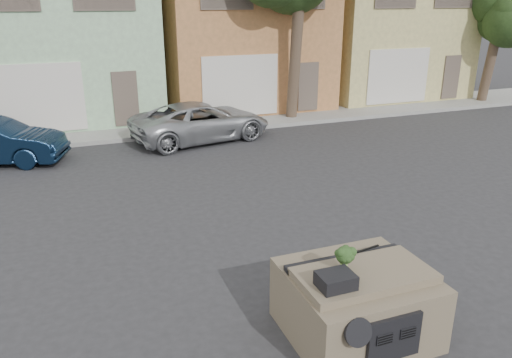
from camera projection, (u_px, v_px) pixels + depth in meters
ground_plane at (275, 245)px, 10.14m from camera, size 120.00×120.00×0.00m
sidewalk at (169, 126)px, 19.33m from camera, size 40.00×3.00×0.15m
townhouse_mint at (59, 23)px, 20.39m from camera, size 7.20×8.20×7.55m
townhouse_tan at (232, 21)px, 22.93m from camera, size 7.20×8.20×7.55m
townhouse_beige at (372, 18)px, 25.46m from camera, size 7.20×8.20×7.55m
silver_pickup at (202, 140)px, 17.67m from camera, size 5.22×3.13×1.36m
tree_near at (296, 12)px, 18.98m from camera, size 4.40×4.00×8.50m
tree_far at (493, 39)px, 22.79m from camera, size 3.20×3.00×6.00m
car_dashboard at (356, 300)px, 7.32m from camera, size 2.00×1.80×1.12m
instrument_hump at (336, 280)px, 6.59m from camera, size 0.48×0.38×0.20m
wiper_arm at (361, 251)px, 7.55m from camera, size 0.69×0.15×0.02m
broccoli at (345, 258)px, 6.97m from camera, size 0.43×0.43×0.38m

